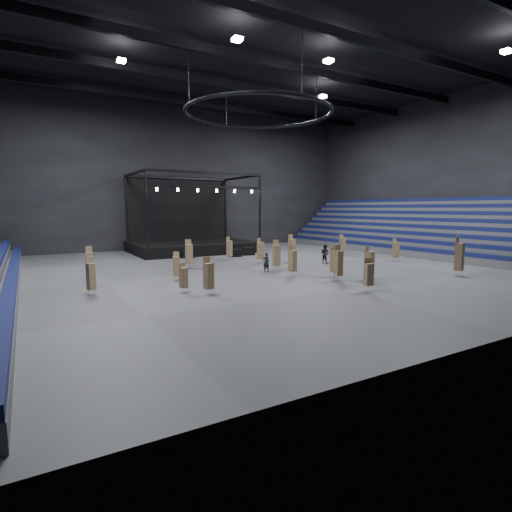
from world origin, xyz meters
TOP-DOWN VIEW (x-y plane):
  - floor at (0.00, 0.00)m, footprint 50.00×50.00m
  - ceiling at (0.00, 0.00)m, footprint 50.00×42.00m
  - wall_back at (0.00, 21.00)m, footprint 50.00×0.20m
  - wall_right at (25.00, 0.00)m, footprint 0.20×42.00m
  - bleachers_right at (22.94, 0.00)m, footprint 7.20×40.00m
  - stage at (0.00, 16.24)m, footprint 14.00×10.00m
  - truss_ring at (-0.00, 0.00)m, footprint 12.30×12.30m
  - roof_girders at (0.00, -0.00)m, footprint 49.00×30.35m
  - floodlights at (0.00, -4.00)m, footprint 28.60×16.60m
  - flight_case_left at (-2.59, 10.15)m, footprint 1.35×0.93m
  - flight_case_mid at (2.23, 8.55)m, footprint 1.32×0.84m
  - flight_case_right at (4.09, 9.12)m, footprint 1.48×1.02m
  - chair_stack_0 at (-14.00, -4.09)m, footprint 0.53×0.53m
  - chair_stack_1 at (2.08, -7.87)m, footprint 0.52×0.52m
  - chair_stack_2 at (14.00, -2.70)m, footprint 0.48×0.48m
  - chair_stack_3 at (-13.43, 0.76)m, footprint 0.50×0.50m
  - chair_stack_4 at (11.41, -11.00)m, footprint 0.65×0.65m
  - chair_stack_5 at (13.21, 4.05)m, footprint 0.55×0.55m
  - chair_stack_6 at (1.21, -11.63)m, footprint 0.58×0.58m
  - chair_stack_7 at (0.46, 6.55)m, footprint 0.58×0.58m
  - chair_stack_8 at (-8.99, -6.30)m, footprint 0.47×0.47m
  - chair_stack_9 at (-8.07, -2.25)m, footprint 0.59×0.59m
  - chair_stack_10 at (4.21, -8.75)m, footprint 0.67×0.67m
  - chair_stack_11 at (-5.15, 3.00)m, footprint 0.61×0.61m
  - chair_stack_12 at (1.89, 2.78)m, footprint 0.68×0.68m
  - chair_stack_13 at (4.93, 1.99)m, footprint 0.59×0.59m
  - chair_stack_14 at (0.70, -1.82)m, footprint 0.63×0.63m
  - chair_stack_15 at (0.29, -4.71)m, footprint 0.56×0.56m
  - chair_stack_16 at (-7.90, -7.63)m, footprint 0.56×0.56m
  - chair_stack_17 at (2.90, -6.43)m, footprint 0.52×0.52m
  - man_center at (-0.36, -1.90)m, footprint 0.59×0.40m
  - crew_member at (7.30, -0.10)m, footprint 0.90×1.03m

SIDE VIEW (x-z plane):
  - floor at x=0.00m, z-range 0.00..0.00m
  - flight_case_mid at x=2.23m, z-range 0.00..0.81m
  - flight_case_left at x=-2.59m, z-range 0.00..0.82m
  - flight_case_right at x=4.09m, z-range 0.00..0.90m
  - man_center at x=-0.36m, z-range 0.00..1.61m
  - crew_member at x=7.30m, z-range 0.00..1.80m
  - chair_stack_8 at x=-8.99m, z-range 0.06..1.93m
  - chair_stack_9 at x=-8.07m, z-range 0.06..2.19m
  - chair_stack_6 at x=1.21m, z-range 0.07..2.18m
  - chair_stack_0 at x=-14.00m, z-range 0.02..2.35m
  - chair_stack_2 at x=14.00m, z-range 0.05..2.35m
  - chair_stack_17 at x=2.90m, z-range 0.04..2.37m
  - chair_stack_7 at x=0.46m, z-range 0.03..2.38m
  - chair_stack_16 at x=-7.90m, z-range 0.05..2.38m
  - chair_stack_5 at x=13.21m, z-range 0.08..2.39m
  - chair_stack_15 at x=0.29m, z-range 0.05..2.45m
  - chair_stack_12 at x=1.89m, z-range 0.07..2.46m
  - chair_stack_3 at x=-13.43m, z-range 0.02..2.56m
  - chair_stack_10 at x=4.21m, z-range 0.07..2.56m
  - chair_stack_11 at x=-5.15m, z-range 0.07..2.60m
  - chair_stack_1 at x=2.08m, z-range 0.02..2.64m
  - chair_stack_14 at x=0.70m, z-range 0.05..2.64m
  - chair_stack_13 at x=4.93m, z-range 0.06..2.74m
  - stage at x=0.00m, z-range -3.15..6.05m
  - chair_stack_4 at x=11.41m, z-range 0.02..3.11m
  - bleachers_right at x=22.94m, z-range -1.47..4.93m
  - wall_back at x=0.00m, z-range 0.00..18.00m
  - wall_right at x=25.00m, z-range 0.00..18.00m
  - truss_ring at x=0.00m, z-range 10.43..15.58m
  - floodlights at x=0.00m, z-range 16.48..16.73m
  - roof_girders at x=0.00m, z-range 16.85..17.55m
  - ceiling at x=0.00m, z-range 17.90..18.10m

